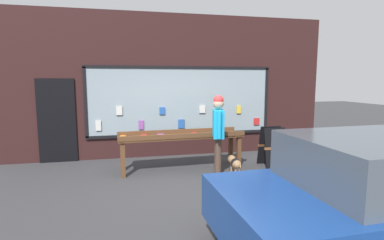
% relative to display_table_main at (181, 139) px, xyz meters
% --- Properties ---
extents(ground_plane, '(40.00, 40.00, 0.00)m').
position_rel_display_table_main_xyz_m(ground_plane, '(0.00, -0.97, -0.72)').
color(ground_plane, '#38383A').
extents(shopfront_facade, '(8.68, 0.29, 3.80)m').
position_rel_display_table_main_xyz_m(shopfront_facade, '(-0.02, 1.42, 1.14)').
color(shopfront_facade, '#331919').
rests_on(shopfront_facade, ground_plane).
extents(display_table_main, '(2.87, 0.78, 0.89)m').
position_rel_display_table_main_xyz_m(display_table_main, '(0.00, 0.00, 0.00)').
color(display_table_main, brown).
rests_on(display_table_main, ground_plane).
extents(person_browsing, '(0.32, 0.67, 1.74)m').
position_rel_display_table_main_xyz_m(person_browsing, '(0.69, -0.60, 0.31)').
color(person_browsing, '#4C382D').
rests_on(person_browsing, ground_plane).
extents(small_dog, '(0.22, 0.57, 0.42)m').
position_rel_display_table_main_xyz_m(small_dog, '(1.03, -0.76, -0.43)').
color(small_dog, '#99724C').
rests_on(small_dog, ground_plane).
extents(sandwich_board_sign, '(0.57, 0.60, 0.95)m').
position_rel_display_table_main_xyz_m(sandwich_board_sign, '(2.16, -0.24, -0.24)').
color(sandwich_board_sign, black).
rests_on(sandwich_board_sign, ground_plane).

